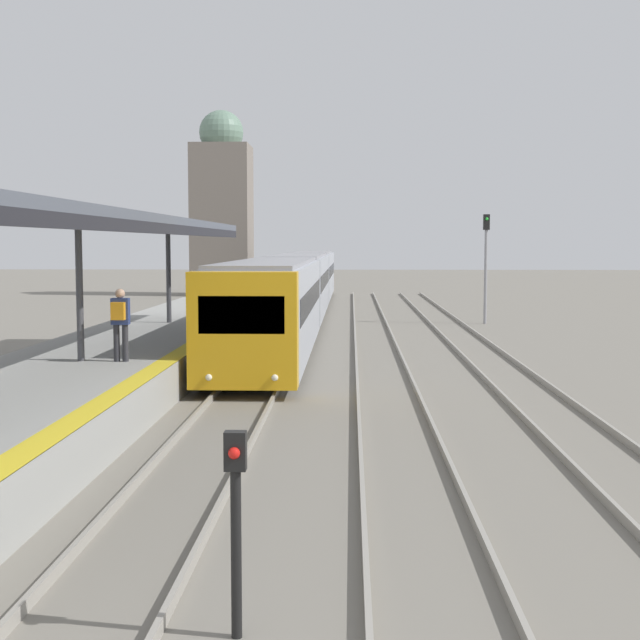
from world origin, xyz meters
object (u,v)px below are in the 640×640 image
Objects in this scene: train_near at (298,284)px; signal_mast_far at (486,255)px; person_on_platform at (120,319)px; signal_post_near at (236,511)px.

train_near is 8.97× the size of signal_mast_far.
person_on_platform is 0.04× the size of train_near.
person_on_platform is 12.78m from signal_post_near.
signal_post_near is 33.49m from signal_mast_far.
train_near reaches higher than signal_post_near.
train_near is 8.92m from signal_mast_far.
signal_mast_far is at bearing 61.14° from person_on_platform.
signal_post_near is (4.20, -12.05, -0.74)m from person_on_platform.
person_on_platform is 0.86× the size of signal_post_near.
signal_post_near is at bearing -102.37° from signal_mast_far.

